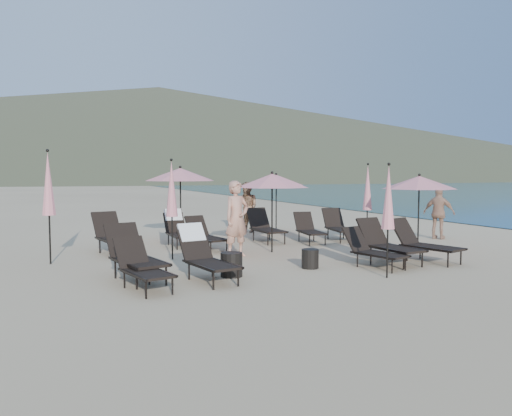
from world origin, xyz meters
name	(u,v)px	position (x,y,z in m)	size (l,w,h in m)	color
ground	(329,267)	(0.00, 0.00, 0.00)	(800.00, 800.00, 0.00)	#D6BA8C
volcanic_headland	(176,135)	(71.37, 302.62, 26.49)	(690.00, 690.00, 55.00)	brown
lounger_0	(142,266)	(-4.24, -0.55, 0.42)	(0.92, 1.64, 0.89)	black
lounger_1	(134,254)	(-4.23, 0.34, 0.49)	(1.06, 1.94, 1.05)	black
lounger_2	(204,254)	(-2.97, -0.22, 0.51)	(0.90, 1.78, 1.06)	black
lounger_3	(372,249)	(0.85, -0.44, 0.40)	(0.95, 1.59, 0.86)	black
lounger_4	(388,243)	(1.53, -0.09, 0.47)	(0.79, 1.78, 1.00)	black
lounger_5	(423,242)	(2.43, -0.28, 0.46)	(1.07, 1.82, 0.98)	black
lounger_6	(114,235)	(-4.20, 3.73, 0.49)	(1.07, 1.94, 1.05)	black
lounger_7	(178,228)	(-2.30, 4.57, 0.49)	(0.63, 1.66, 1.03)	black
lounger_8	(205,235)	(-1.82, 3.45, 0.42)	(0.89, 1.64, 0.89)	black
lounger_9	(265,226)	(0.36, 4.33, 0.47)	(0.67, 1.73, 1.00)	black
lounger_10	(309,229)	(1.52, 3.65, 0.41)	(0.82, 1.61, 0.88)	black
lounger_11	(339,226)	(2.64, 3.76, 0.45)	(0.93, 1.76, 0.96)	black
umbrella_open_0	(272,181)	(-0.31, 2.36, 1.89)	(1.99, 1.99, 2.14)	black
umbrella_open_1	(419,183)	(3.44, 1.07, 1.84)	(1.93, 1.93, 2.08)	black
umbrella_open_2	(180,174)	(-2.00, 5.41, 2.05)	(2.16, 2.16, 2.32)	black
umbrella_open_3	(276,180)	(1.50, 5.97, 1.86)	(1.95, 1.95, 2.10)	black
umbrella_closed_0	(388,198)	(0.44, -1.50, 1.60)	(0.27, 0.27, 2.30)	black
umbrella_closed_1	(368,188)	(2.81, 2.51, 1.66)	(0.28, 0.28, 2.39)	black
umbrella_closed_2	(48,184)	(-5.74, 2.76, 1.84)	(0.31, 0.31, 2.64)	black
umbrella_closed_3	(172,189)	(-3.01, 2.28, 1.70)	(0.29, 0.29, 2.44)	black
side_table_0	(231,265)	(-2.38, -0.16, 0.25)	(0.45, 0.45, 0.49)	black
side_table_1	(310,259)	(-0.48, -0.01, 0.21)	(0.38, 0.38, 0.42)	black
beachgoer_a	(237,219)	(-1.41, 2.09, 0.95)	(0.69, 0.46, 1.91)	tan
beachgoer_b	(247,207)	(0.75, 6.77, 0.89)	(0.86, 0.67, 1.78)	#936B4C
beachgoer_c	(439,213)	(5.68, 2.71, 0.83)	(0.98, 0.41, 1.67)	tan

